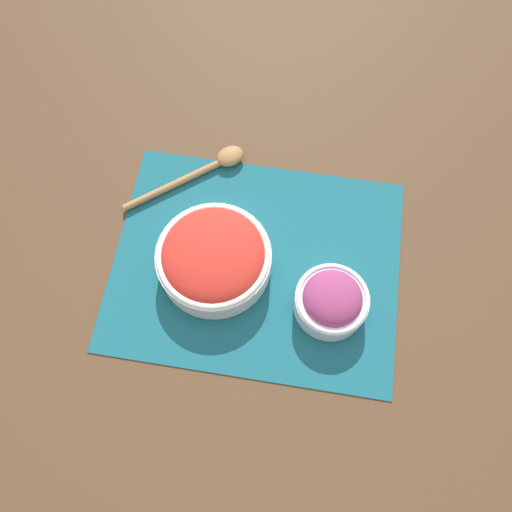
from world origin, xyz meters
TOP-DOWN VIEW (x-y plane):
  - ground_plane at (0.00, 0.00)m, footprint 3.00×3.00m
  - placemat at (0.00, 0.00)m, footprint 0.46×0.37m
  - onion_bowl at (0.12, -0.05)m, footprint 0.11×0.11m
  - tomato_bowl at (-0.06, -0.01)m, footprint 0.18×0.18m
  - wooden_spoon at (-0.11, 0.16)m, footprint 0.19×0.16m

SIDE VIEW (x-z plane):
  - ground_plane at x=0.00m, z-range 0.00..0.00m
  - placemat at x=0.00m, z-range 0.00..0.00m
  - wooden_spoon at x=-0.11m, z-range 0.00..0.02m
  - onion_bowl at x=0.12m, z-range 0.00..0.07m
  - tomato_bowl at x=-0.06m, z-range 0.00..0.07m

